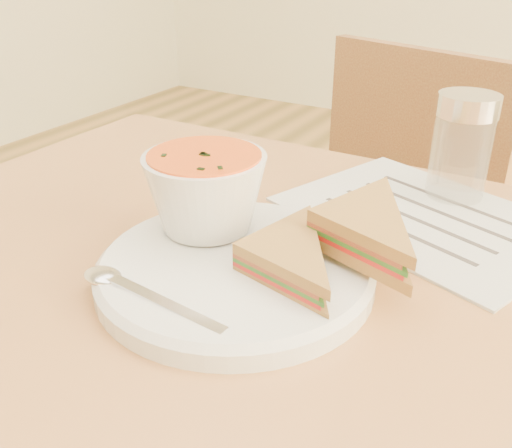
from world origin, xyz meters
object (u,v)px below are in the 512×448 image
Objects in this scene: chair_far at (343,292)px; plate at (235,272)px; soup_bowl at (206,196)px; condiment_shaker at (461,148)px.

plate is at bearing 116.57° from chair_far.
soup_bowl is (-0.05, 0.04, 0.05)m from plate.
chair_far is 0.59m from plate.
soup_bowl is (0.02, -0.45, 0.38)m from chair_far.
plate is 0.31m from condiment_shaker.
chair_far is 0.59m from soup_bowl.
soup_bowl is at bearing 110.37° from chair_far.
chair_far is 6.93× the size of condiment_shaker.
condiment_shaker is (0.18, 0.25, 0.01)m from soup_bowl.
chair_far is 7.30× the size of soup_bowl.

